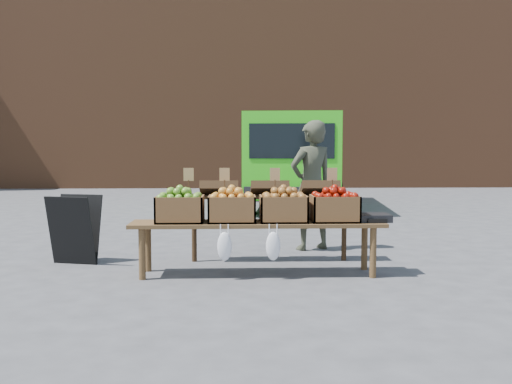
{
  "coord_description": "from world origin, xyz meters",
  "views": [
    {
      "loc": [
        0.03,
        -5.92,
        1.37
      ],
      "look_at": [
        0.26,
        0.62,
        0.85
      ],
      "focal_mm": 40.0,
      "sensor_mm": 36.0,
      "label": 1
    }
  ],
  "objects_px": {
    "vendor": "(312,185)",
    "crate_red_apples": "(283,209)",
    "delivery_van": "(293,162)",
    "crate_golden_apples": "(180,209)",
    "crate_green_apples": "(335,208)",
    "weighing_scale": "(374,218)",
    "crate_russet_pears": "(232,209)",
    "chalkboard_sign": "(75,229)",
    "back_table": "(270,218)",
    "display_bench": "(258,248)"
  },
  "relations": [
    {
      "from": "display_bench",
      "to": "crate_red_apples",
      "type": "xyz_separation_m",
      "value": [
        0.28,
        0.0,
        0.42
      ]
    },
    {
      "from": "chalkboard_sign",
      "to": "back_table",
      "type": "bearing_deg",
      "value": 16.25
    },
    {
      "from": "vendor",
      "to": "crate_russet_pears",
      "type": "height_order",
      "value": "vendor"
    },
    {
      "from": "delivery_van",
      "to": "display_bench",
      "type": "distance_m",
      "value": 7.06
    },
    {
      "from": "crate_red_apples",
      "to": "crate_russet_pears",
      "type": "bearing_deg",
      "value": 180.0
    },
    {
      "from": "vendor",
      "to": "weighing_scale",
      "type": "relative_size",
      "value": 5.06
    },
    {
      "from": "display_bench",
      "to": "crate_russet_pears",
      "type": "bearing_deg",
      "value": 180.0
    },
    {
      "from": "back_table",
      "to": "crate_russet_pears",
      "type": "distance_m",
      "value": 0.87
    },
    {
      "from": "vendor",
      "to": "crate_golden_apples",
      "type": "relative_size",
      "value": 3.44
    },
    {
      "from": "chalkboard_sign",
      "to": "crate_golden_apples",
      "type": "distance_m",
      "value": 1.47
    },
    {
      "from": "delivery_van",
      "to": "crate_golden_apples",
      "type": "relative_size",
      "value": 9.18
    },
    {
      "from": "crate_golden_apples",
      "to": "vendor",
      "type": "bearing_deg",
      "value": 42.66
    },
    {
      "from": "chalkboard_sign",
      "to": "crate_green_apples",
      "type": "height_order",
      "value": "crate_green_apples"
    },
    {
      "from": "display_bench",
      "to": "back_table",
      "type": "bearing_deg",
      "value": 76.74
    },
    {
      "from": "crate_russet_pears",
      "to": "crate_red_apples",
      "type": "bearing_deg",
      "value": 0.0
    },
    {
      "from": "crate_golden_apples",
      "to": "crate_green_apples",
      "type": "height_order",
      "value": "same"
    },
    {
      "from": "vendor",
      "to": "crate_red_apples",
      "type": "height_order",
      "value": "vendor"
    },
    {
      "from": "display_bench",
      "to": "weighing_scale",
      "type": "relative_size",
      "value": 7.94
    },
    {
      "from": "crate_russet_pears",
      "to": "chalkboard_sign",
      "type": "bearing_deg",
      "value": 160.85
    },
    {
      "from": "back_table",
      "to": "crate_red_apples",
      "type": "relative_size",
      "value": 4.2
    },
    {
      "from": "vendor",
      "to": "crate_red_apples",
      "type": "distance_m",
      "value": 1.56
    },
    {
      "from": "display_bench",
      "to": "crate_golden_apples",
      "type": "height_order",
      "value": "crate_golden_apples"
    },
    {
      "from": "delivery_van",
      "to": "crate_green_apples",
      "type": "height_order",
      "value": "delivery_van"
    },
    {
      "from": "vendor",
      "to": "crate_green_apples",
      "type": "height_order",
      "value": "vendor"
    },
    {
      "from": "crate_green_apples",
      "to": "weighing_scale",
      "type": "height_order",
      "value": "crate_green_apples"
    },
    {
      "from": "vendor",
      "to": "crate_red_apples",
      "type": "relative_size",
      "value": 3.44
    },
    {
      "from": "display_bench",
      "to": "crate_red_apples",
      "type": "height_order",
      "value": "crate_red_apples"
    },
    {
      "from": "crate_golden_apples",
      "to": "crate_red_apples",
      "type": "distance_m",
      "value": 1.1
    },
    {
      "from": "delivery_van",
      "to": "vendor",
      "type": "height_order",
      "value": "delivery_van"
    },
    {
      "from": "back_table",
      "to": "crate_green_apples",
      "type": "xyz_separation_m",
      "value": [
        0.66,
        -0.72,
        0.19
      ]
    },
    {
      "from": "weighing_scale",
      "to": "back_table",
      "type": "bearing_deg",
      "value": 146.32
    },
    {
      "from": "crate_golden_apples",
      "to": "weighing_scale",
      "type": "bearing_deg",
      "value": 0.0
    },
    {
      "from": "vendor",
      "to": "crate_golden_apples",
      "type": "distance_m",
      "value": 2.18
    },
    {
      "from": "crate_russet_pears",
      "to": "crate_red_apples",
      "type": "relative_size",
      "value": 1.0
    },
    {
      "from": "back_table",
      "to": "delivery_van",
      "type": "bearing_deg",
      "value": 81.83
    },
    {
      "from": "display_bench",
      "to": "weighing_scale",
      "type": "bearing_deg",
      "value": 0.0
    },
    {
      "from": "display_bench",
      "to": "weighing_scale",
      "type": "distance_m",
      "value": 1.29
    },
    {
      "from": "delivery_van",
      "to": "crate_golden_apples",
      "type": "height_order",
      "value": "delivery_van"
    },
    {
      "from": "crate_russet_pears",
      "to": "crate_green_apples",
      "type": "xyz_separation_m",
      "value": [
        1.1,
        0.0,
        0.0
      ]
    },
    {
      "from": "crate_red_apples",
      "to": "weighing_scale",
      "type": "relative_size",
      "value": 1.47
    },
    {
      "from": "display_bench",
      "to": "crate_green_apples",
      "type": "height_order",
      "value": "crate_green_apples"
    },
    {
      "from": "crate_red_apples",
      "to": "crate_green_apples",
      "type": "height_order",
      "value": "same"
    },
    {
      "from": "crate_russet_pears",
      "to": "crate_green_apples",
      "type": "relative_size",
      "value": 1.0
    },
    {
      "from": "display_bench",
      "to": "weighing_scale",
      "type": "height_order",
      "value": "weighing_scale"
    },
    {
      "from": "vendor",
      "to": "crate_green_apples",
      "type": "distance_m",
      "value": 1.48
    },
    {
      "from": "crate_green_apples",
      "to": "weighing_scale",
      "type": "bearing_deg",
      "value": 0.0
    },
    {
      "from": "vendor",
      "to": "weighing_scale",
      "type": "xyz_separation_m",
      "value": [
        0.48,
        -1.47,
        -0.25
      ]
    },
    {
      "from": "crate_russet_pears",
      "to": "crate_green_apples",
      "type": "bearing_deg",
      "value": 0.0
    },
    {
      "from": "crate_red_apples",
      "to": "weighing_scale",
      "type": "distance_m",
      "value": 0.98
    },
    {
      "from": "crate_green_apples",
      "to": "chalkboard_sign",
      "type": "bearing_deg",
      "value": 167.73
    }
  ]
}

